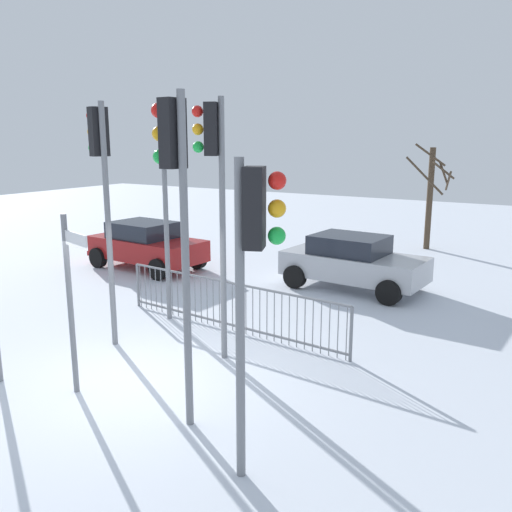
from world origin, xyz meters
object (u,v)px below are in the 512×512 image
object	(u,v)px
traffic_light_rear_left	(214,171)
car_red_near	(146,244)
traffic_light_foreground_left	(102,170)
direction_sign_post	(71,296)
bare_tree_left	(431,194)
traffic_light_mid_right	(176,187)
traffic_light_foreground_right	(253,251)
car_silver_mid	(353,261)
traffic_light_mid_left	(169,175)

from	to	relation	value
traffic_light_rear_left	car_red_near	size ratio (longest dim) A/B	1.21
traffic_light_foreground_left	direction_sign_post	distance (m)	2.86
traffic_light_foreground_left	bare_tree_left	distance (m)	13.27
traffic_light_mid_right	traffic_light_rear_left	world-z (taller)	traffic_light_rear_left
traffic_light_mid_right	traffic_light_foreground_right	size ratio (longest dim) A/B	1.21
traffic_light_foreground_left	direction_sign_post	size ratio (longest dim) A/B	1.61
direction_sign_post	car_red_near	xyz separation A→B (m)	(-4.94, 7.05, -0.87)
traffic_light_mid_right	car_silver_mid	distance (m)	8.40
traffic_light_rear_left	car_silver_mid	size ratio (longest dim) A/B	1.21
car_red_near	car_silver_mid	xyz separation A→B (m)	(6.47, 1.09, 0.00)
traffic_light_foreground_left	direction_sign_post	xyz separation A→B (m)	(1.18, -1.88, -1.80)
traffic_light_foreground_right	direction_sign_post	xyz separation A→B (m)	(-3.57, 0.41, -1.17)
traffic_light_mid_left	traffic_light_foreground_right	xyz separation A→B (m)	(4.55, -4.02, -0.44)
traffic_light_foreground_right	direction_sign_post	bearing A→B (deg)	-118.64
car_red_near	traffic_light_mid_right	bearing A→B (deg)	-40.31
direction_sign_post	bare_tree_left	xyz separation A→B (m)	(1.98, 14.69, 0.41)
traffic_light_mid_right	traffic_light_mid_left	bearing A→B (deg)	47.06
traffic_light_rear_left	traffic_light_mid_left	xyz separation A→B (m)	(-2.07, 1.26, -0.21)
traffic_light_foreground_left	car_red_near	bearing A→B (deg)	53.17
car_silver_mid	bare_tree_left	bearing A→B (deg)	90.27
traffic_light_mid_left	car_red_near	bearing A→B (deg)	-128.54
traffic_light_foreground_left	car_silver_mid	bearing A→B (deg)	-6.28
car_silver_mid	bare_tree_left	size ratio (longest dim) A/B	1.01
car_silver_mid	traffic_light_rear_left	bearing A→B (deg)	-90.24
direction_sign_post	car_red_near	bearing A→B (deg)	141.70
traffic_light_mid_left	traffic_light_foreground_right	distance (m)	6.09
direction_sign_post	car_silver_mid	bearing A→B (deg)	96.02
traffic_light_mid_left	car_silver_mid	xyz separation A→B (m)	(2.52, 4.53, -2.49)
car_silver_mid	bare_tree_left	distance (m)	6.69
car_silver_mid	traffic_light_foreground_right	bearing A→B (deg)	-72.43
car_red_near	bare_tree_left	distance (m)	10.38
traffic_light_rear_left	direction_sign_post	world-z (taller)	traffic_light_rear_left
traffic_light_foreground_right	car_red_near	xyz separation A→B (m)	(-8.51, 7.47, -2.05)
traffic_light_mid_left	car_red_near	size ratio (longest dim) A/B	1.13
traffic_light_rear_left	direction_sign_post	size ratio (longest dim) A/B	1.63
traffic_light_rear_left	traffic_light_mid_left	size ratio (longest dim) A/B	1.07
traffic_light_foreground_left	bare_tree_left	world-z (taller)	traffic_light_foreground_left
car_red_near	car_silver_mid	size ratio (longest dim) A/B	1.00
traffic_light_foreground_right	car_red_near	distance (m)	11.51
traffic_light_mid_left	traffic_light_foreground_left	distance (m)	1.75
car_red_near	bare_tree_left	xyz separation A→B (m)	(6.92, 7.64, 1.29)
traffic_light_rear_left	bare_tree_left	distance (m)	12.45
traffic_light_foreground_left	car_silver_mid	world-z (taller)	traffic_light_foreground_left
traffic_light_mid_right	traffic_light_foreground_left	size ratio (longest dim) A/B	0.99
direction_sign_post	car_silver_mid	world-z (taller)	direction_sign_post
traffic_light_mid_left	traffic_light_foreground_right	world-z (taller)	traffic_light_mid_left
direction_sign_post	bare_tree_left	distance (m)	14.83
direction_sign_post	traffic_light_mid_left	bearing A→B (deg)	121.92
traffic_light_rear_left	direction_sign_post	distance (m)	3.17
traffic_light_rear_left	traffic_light_mid_left	distance (m)	2.43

